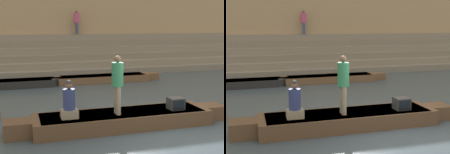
{
  "view_description": "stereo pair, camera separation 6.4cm",
  "coord_description": "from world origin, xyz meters",
  "views": [
    {
      "loc": [
        -4.19,
        -8.34,
        3.15
      ],
      "look_at": [
        -1.19,
        1.64,
        1.37
      ],
      "focal_mm": 50.0,
      "sensor_mm": 36.0,
      "label": 1
    },
    {
      "loc": [
        -4.13,
        -8.36,
        3.15
      ],
      "look_at": [
        -1.19,
        1.64,
        1.37
      ],
      "focal_mm": 50.0,
      "sensor_mm": 36.0,
      "label": 2
    }
  ],
  "objects": [
    {
      "name": "rowboat_main",
      "position": [
        -1.19,
        0.44,
        0.25
      ],
      "size": [
        7.02,
        1.47,
        0.47
      ],
      "rotation": [
        0.0,
        0.0,
        0.05
      ],
      "color": "brown",
      "rests_on": "ground"
    },
    {
      "name": "ghat_steps",
      "position": [
        0.0,
        12.42,
        0.87
      ],
      "size": [
        36.0,
        3.94,
        2.42
      ],
      "color": "gray",
      "rests_on": "ground"
    },
    {
      "name": "person_rowing",
      "position": [
        -2.87,
        0.31,
        0.91
      ],
      "size": [
        0.49,
        0.38,
        1.11
      ],
      "rotation": [
        0.0,
        0.0,
        0.08
      ],
      "color": "gray",
      "rests_on": "rowboat_main"
    },
    {
      "name": "moored_boat_shore",
      "position": [
        -4.77,
        7.8,
        0.2
      ],
      "size": [
        5.91,
        1.18,
        0.36
      ],
      "rotation": [
        0.0,
        0.0,
        -0.09
      ],
      "color": "black",
      "rests_on": "ground"
    },
    {
      "name": "tv_set",
      "position": [
        0.52,
        0.28,
        0.65
      ],
      "size": [
        0.47,
        0.43,
        0.37
      ],
      "rotation": [
        0.0,
        0.0,
        0.04
      ],
      "color": "#2D2D2D",
      "rests_on": "rowboat_main"
    },
    {
      "name": "person_standing",
      "position": [
        -1.42,
        0.31,
        1.49
      ],
      "size": [
        0.35,
        0.35,
        1.76
      ],
      "rotation": [
        0.0,
        0.0,
        0.22
      ],
      "color": "gray",
      "rests_on": "rowboat_main"
    },
    {
      "name": "ground_plane",
      "position": [
        0.0,
        0.0,
        0.0
      ],
      "size": [
        120.0,
        120.0,
        0.0
      ],
      "primitive_type": "plane",
      "color": "#3D4C56"
    },
    {
      "name": "moored_boat_distant",
      "position": [
        0.23,
        7.99,
        0.2
      ],
      "size": [
        6.45,
        1.18,
        0.36
      ],
      "rotation": [
        0.0,
        0.0,
        -0.0
      ],
      "color": "brown",
      "rests_on": "ground"
    },
    {
      "name": "person_on_steps",
      "position": [
        -0.19,
        13.51,
        3.37
      ],
      "size": [
        0.36,
        0.36,
        1.66
      ],
      "rotation": [
        0.0,
        0.0,
        3.79
      ],
      "color": "#3D4C75",
      "rests_on": "ghat_steps"
    },
    {
      "name": "back_wall",
      "position": [
        0.0,
        14.44,
        4.18
      ],
      "size": [
        34.2,
        1.28,
        8.41
      ],
      "color": "tan",
      "rests_on": "ground"
    }
  ]
}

